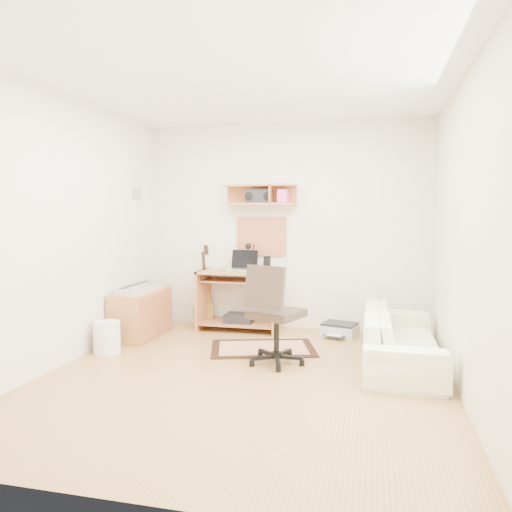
% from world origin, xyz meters
% --- Properties ---
extents(floor, '(3.60, 4.00, 0.01)m').
position_xyz_m(floor, '(0.00, 0.00, -0.01)').
color(floor, '#AB8047').
rests_on(floor, ground).
extents(ceiling, '(3.60, 4.00, 0.01)m').
position_xyz_m(ceiling, '(0.00, 0.00, 2.60)').
color(ceiling, white).
rests_on(ceiling, ground).
extents(back_wall, '(3.60, 0.01, 2.60)m').
position_xyz_m(back_wall, '(0.00, 2.00, 1.30)').
color(back_wall, silver).
rests_on(back_wall, ground).
extents(left_wall, '(0.01, 4.00, 2.60)m').
position_xyz_m(left_wall, '(-1.80, 0.00, 1.30)').
color(left_wall, silver).
rests_on(left_wall, ground).
extents(right_wall, '(0.01, 4.00, 2.60)m').
position_xyz_m(right_wall, '(1.80, 0.00, 1.30)').
color(right_wall, silver).
rests_on(right_wall, ground).
extents(wall_shelf, '(0.90, 0.25, 0.26)m').
position_xyz_m(wall_shelf, '(-0.30, 1.88, 1.70)').
color(wall_shelf, '#BF7743').
rests_on(wall_shelf, back_wall).
extents(cork_board, '(0.64, 0.03, 0.49)m').
position_xyz_m(cork_board, '(-0.30, 1.98, 1.17)').
color(cork_board, tan).
rests_on(cork_board, back_wall).
extents(wall_photo, '(0.02, 0.20, 0.15)m').
position_xyz_m(wall_photo, '(-1.79, 1.50, 1.72)').
color(wall_photo, '#4C8CBF').
rests_on(wall_photo, left_wall).
extents(desk, '(1.00, 0.55, 0.75)m').
position_xyz_m(desk, '(-0.52, 1.73, 0.38)').
color(desk, '#BF7743').
rests_on(desk, floor).
extents(laptop, '(0.37, 0.37, 0.26)m').
position_xyz_m(laptop, '(-0.49, 1.71, 0.88)').
color(laptop, silver).
rests_on(laptop, desk).
extents(speaker, '(0.09, 0.09, 0.20)m').
position_xyz_m(speaker, '(-0.16, 1.68, 0.85)').
color(speaker, black).
rests_on(speaker, desk).
extents(desk_lamp, '(0.11, 0.11, 0.34)m').
position_xyz_m(desk_lamp, '(-0.38, 1.87, 0.92)').
color(desk_lamp, black).
rests_on(desk_lamp, desk).
extents(pencil_cup, '(0.07, 0.07, 0.11)m').
position_xyz_m(pencil_cup, '(-0.21, 1.83, 0.80)').
color(pencil_cup, '#3655A2').
rests_on(pencil_cup, desk).
extents(boombox, '(0.32, 0.15, 0.16)m').
position_xyz_m(boombox, '(-0.30, 1.87, 1.68)').
color(boombox, black).
rests_on(boombox, wall_shelf).
extents(rug, '(1.27, 1.02, 0.01)m').
position_xyz_m(rug, '(-0.04, 0.93, 0.01)').
color(rug, beige).
rests_on(rug, floor).
extents(task_chair, '(0.65, 0.65, 0.99)m').
position_xyz_m(task_chair, '(0.20, 0.45, 0.50)').
color(task_chair, '#33281E').
rests_on(task_chair, floor).
extents(cabinet, '(0.40, 0.90, 0.55)m').
position_xyz_m(cabinet, '(-1.58, 1.12, 0.28)').
color(cabinet, '#BF7743').
rests_on(cabinet, floor).
extents(music_keyboard, '(0.24, 0.77, 0.07)m').
position_xyz_m(music_keyboard, '(-1.58, 1.12, 0.58)').
color(music_keyboard, '#B2B5BA').
rests_on(music_keyboard, cabinet).
extents(guitar, '(0.28, 0.18, 1.06)m').
position_xyz_m(guitar, '(-1.05, 1.86, 0.53)').
color(guitar, '#A57D33').
rests_on(guitar, floor).
extents(waste_basket, '(0.37, 0.37, 0.33)m').
position_xyz_m(waste_basket, '(-1.61, 0.40, 0.17)').
color(waste_basket, white).
rests_on(waste_basket, floor).
extents(printer, '(0.47, 0.40, 0.15)m').
position_xyz_m(printer, '(0.73, 1.69, 0.09)').
color(printer, '#A5A8AA').
rests_on(printer, floor).
extents(sofa, '(0.52, 1.79, 0.70)m').
position_xyz_m(sofa, '(1.38, 0.73, 0.35)').
color(sofa, beige).
rests_on(sofa, floor).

